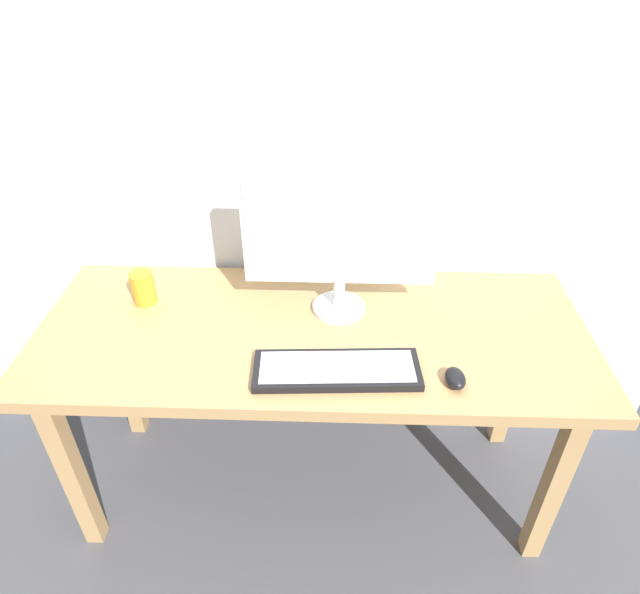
% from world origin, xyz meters
% --- Properties ---
extents(ground_plane, '(6.00, 6.00, 0.00)m').
position_xyz_m(ground_plane, '(0.00, 0.00, 0.00)').
color(ground_plane, '#4C4C51').
extents(wall_back, '(2.74, 0.04, 3.00)m').
position_xyz_m(wall_back, '(0.00, 0.38, 1.50)').
color(wall_back, silver).
rests_on(wall_back, ground_plane).
extents(desk, '(1.69, 0.68, 0.76)m').
position_xyz_m(desk, '(0.00, 0.00, 0.67)').
color(desk, tan).
rests_on(desk, ground_plane).
extents(monitor, '(0.59, 0.17, 0.46)m').
position_xyz_m(monitor, '(0.08, 0.11, 1.02)').
color(monitor, silver).
rests_on(monitor, desk).
extents(keyboard_primary, '(0.47, 0.18, 0.03)m').
position_xyz_m(keyboard_primary, '(0.08, -0.20, 0.77)').
color(keyboard_primary, black).
rests_on(keyboard_primary, desk).
extents(mouse, '(0.06, 0.09, 0.04)m').
position_xyz_m(mouse, '(0.40, -0.23, 0.78)').
color(mouse, black).
rests_on(mouse, desk).
extents(coffee_mug, '(0.07, 0.07, 0.11)m').
position_xyz_m(coffee_mug, '(-0.55, 0.12, 0.81)').
color(coffee_mug, orange).
rests_on(coffee_mug, desk).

